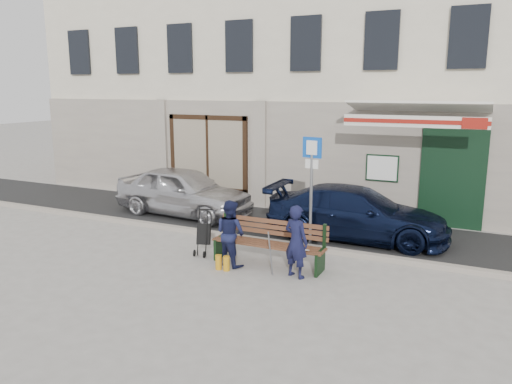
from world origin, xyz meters
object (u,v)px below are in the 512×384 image
Objects in this scene: man at (296,241)px; woman at (230,233)px; bench at (266,243)px; stroller at (204,235)px; car_silver at (183,191)px; car_navy at (357,213)px; parking_sign at (312,174)px.

woman is at bearing 15.99° from man.
stroller is (-1.50, -0.01, -0.02)m from bench.
car_silver is 4.11× the size of stroller.
woman is 1.37× the size of stroller.
car_navy reaches higher than bench.
car_silver is 1.63× the size of parking_sign.
bench is at bearing 153.00° from car_navy.
man reaches higher than bench.
man is 1.45m from woman.
car_navy is 1.81× the size of bench.
parking_sign is (4.22, -1.11, 0.97)m from car_silver.
stroller is (2.33, -2.73, -0.26)m from car_silver.
parking_sign is at bearing 137.93° from car_navy.
man is (-0.42, -2.97, 0.08)m from car_navy.
parking_sign reaches higher than car_navy.
parking_sign reaches higher than woman.
parking_sign reaches higher than bench.
car_navy is 3.17× the size of woman.
car_navy is 1.65m from parking_sign.
car_navy is (5.05, -0.13, -0.07)m from car_silver.
car_silver is 2.87× the size of man.
man is 1.04× the size of woman.
bench is 0.77m from woman.
bench is 1.68× the size of man.
man is at bearing 170.05° from car_navy.
car_navy is 2.87m from bench.
parking_sign is 1.05× the size of bench.
car_silver is 3.60m from stroller.
car_silver is 0.94× the size of car_navy.
woman reaches higher than bench.
parking_sign is (-0.83, -0.98, 1.04)m from car_navy.
car_navy is 4.36× the size of stroller.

